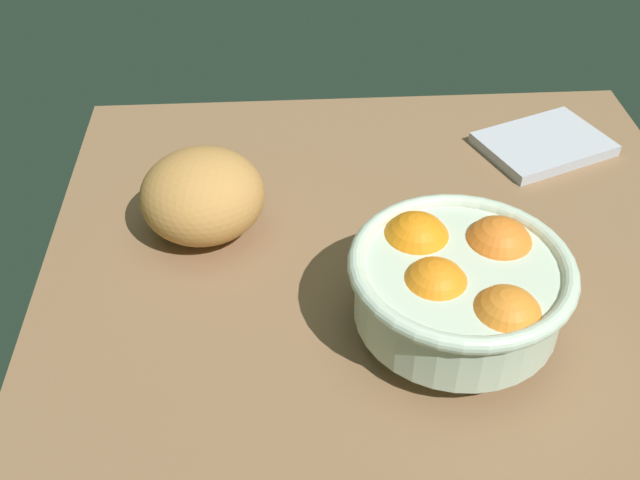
% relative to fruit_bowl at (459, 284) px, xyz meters
% --- Properties ---
extents(ground_plane, '(0.74, 0.66, 0.03)m').
position_rel_fruit_bowl_xyz_m(ground_plane, '(-0.05, 0.12, -0.08)').
color(ground_plane, '#876242').
extents(fruit_bowl, '(0.21, 0.21, 0.10)m').
position_rel_fruit_bowl_xyz_m(fruit_bowl, '(0.00, 0.00, 0.00)').
color(fruit_bowl, silver).
rests_on(fruit_bowl, ground).
extents(bread_loaf, '(0.15, 0.14, 0.10)m').
position_rel_fruit_bowl_xyz_m(bread_loaf, '(-0.25, 0.17, -0.01)').
color(bread_loaf, '#C48744').
rests_on(bread_loaf, ground).
extents(napkin_folded, '(0.19, 0.16, 0.01)m').
position_rel_fruit_bowl_xyz_m(napkin_folded, '(0.18, 0.31, -0.05)').
color(napkin_folded, '#B8BBC8').
rests_on(napkin_folded, ground).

